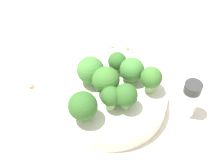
# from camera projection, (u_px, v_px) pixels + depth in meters

# --- Properties ---
(ground_plane) EXTENTS (3.00, 3.00, 0.00)m
(ground_plane) POSITION_uv_depth(u_px,v_px,m) (112.00, 106.00, 0.63)
(ground_plane) COLOR beige
(bowl) EXTENTS (0.22, 0.22, 0.03)m
(bowl) POSITION_uv_depth(u_px,v_px,m) (112.00, 101.00, 0.62)
(bowl) COLOR silver
(bowl) RESTS_ON ground_plane
(broccoli_floret_0) EXTENTS (0.05, 0.05, 0.05)m
(broccoli_floret_0) POSITION_uv_depth(u_px,v_px,m) (132.00, 70.00, 0.62)
(broccoli_floret_0) COLOR #8EB770
(broccoli_floret_0) RESTS_ON bowl
(broccoli_floret_1) EXTENTS (0.05, 0.05, 0.06)m
(broccoli_floret_1) POSITION_uv_depth(u_px,v_px,m) (83.00, 106.00, 0.54)
(broccoli_floret_1) COLOR #8EB770
(broccoli_floret_1) RESTS_ON bowl
(broccoli_floret_2) EXTENTS (0.05, 0.05, 0.07)m
(broccoli_floret_2) POSITION_uv_depth(u_px,v_px,m) (106.00, 80.00, 0.58)
(broccoli_floret_2) COLOR #8EB770
(broccoli_floret_2) RESTS_ON bowl
(broccoli_floret_3) EXTENTS (0.04, 0.04, 0.06)m
(broccoli_floret_3) POSITION_uv_depth(u_px,v_px,m) (151.00, 78.00, 0.59)
(broccoli_floret_3) COLOR #84AD66
(broccoli_floret_3) RESTS_ON bowl
(broccoli_floret_4) EXTENTS (0.04, 0.04, 0.05)m
(broccoli_floret_4) POSITION_uv_depth(u_px,v_px,m) (111.00, 97.00, 0.57)
(broccoli_floret_4) COLOR #84AD66
(broccoli_floret_4) RESTS_ON bowl
(broccoli_floret_5) EXTENTS (0.05, 0.05, 0.06)m
(broccoli_floret_5) POSITION_uv_depth(u_px,v_px,m) (91.00, 70.00, 0.61)
(broccoli_floret_5) COLOR #8EB770
(broccoli_floret_5) RESTS_ON bowl
(broccoli_floret_6) EXTENTS (0.04, 0.04, 0.06)m
(broccoli_floret_6) POSITION_uv_depth(u_px,v_px,m) (126.00, 96.00, 0.57)
(broccoli_floret_6) COLOR #8EB770
(broccoli_floret_6) RESTS_ON bowl
(broccoli_floret_7) EXTENTS (0.04, 0.04, 0.05)m
(broccoli_floret_7) POSITION_uv_depth(u_px,v_px,m) (117.00, 62.00, 0.64)
(broccoli_floret_7) COLOR #8EB770
(broccoli_floret_7) RESTS_ON bowl
(pepper_shaker) EXTENTS (0.03, 0.03, 0.08)m
(pepper_shaker) POSITION_uv_depth(u_px,v_px,m) (190.00, 99.00, 0.59)
(pepper_shaker) COLOR silver
(pepper_shaker) RESTS_ON ground_plane
(almond_crumb_0) EXTENTS (0.01, 0.01, 0.01)m
(almond_crumb_0) POSITION_uv_depth(u_px,v_px,m) (127.00, 48.00, 0.74)
(almond_crumb_0) COLOR olive
(almond_crumb_0) RESTS_ON ground_plane
(almond_crumb_1) EXTENTS (0.01, 0.01, 0.01)m
(almond_crumb_1) POSITION_uv_depth(u_px,v_px,m) (31.00, 86.00, 0.66)
(almond_crumb_1) COLOR olive
(almond_crumb_1) RESTS_ON ground_plane
(almond_crumb_2) EXTENTS (0.01, 0.01, 0.01)m
(almond_crumb_2) POSITION_uv_depth(u_px,v_px,m) (112.00, 46.00, 0.75)
(almond_crumb_2) COLOR tan
(almond_crumb_2) RESTS_ON ground_plane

